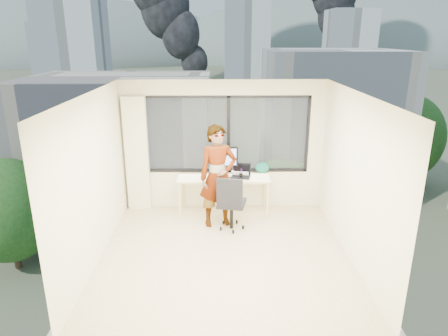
{
  "coord_description": "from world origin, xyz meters",
  "views": [
    {
      "loc": [
        -0.07,
        -5.77,
        3.39
      ],
      "look_at": [
        0.0,
        1.0,
        1.15
      ],
      "focal_mm": 32.16,
      "sensor_mm": 36.0,
      "label": 1
    }
  ],
  "objects_px": {
    "chair": "(232,201)",
    "desk": "(224,194)",
    "game_console": "(241,172)",
    "person": "(218,176)",
    "laptop": "(241,172)",
    "monitor": "(223,161)",
    "handbag": "(262,168)"
  },
  "relations": [
    {
      "from": "person",
      "to": "chair",
      "type": "bearing_deg",
      "value": -50.23
    },
    {
      "from": "chair",
      "to": "desk",
      "type": "bearing_deg",
      "value": 112.09
    },
    {
      "from": "laptop",
      "to": "handbag",
      "type": "bearing_deg",
      "value": 41.82
    },
    {
      "from": "desk",
      "to": "chair",
      "type": "distance_m",
      "value": 0.76
    },
    {
      "from": "laptop",
      "to": "handbag",
      "type": "height_order",
      "value": "laptop"
    },
    {
      "from": "person",
      "to": "laptop",
      "type": "bearing_deg",
      "value": 35.63
    },
    {
      "from": "laptop",
      "to": "game_console",
      "type": "bearing_deg",
      "value": 99.42
    },
    {
      "from": "person",
      "to": "handbag",
      "type": "height_order",
      "value": "person"
    },
    {
      "from": "chair",
      "to": "game_console",
      "type": "height_order",
      "value": "chair"
    },
    {
      "from": "person",
      "to": "monitor",
      "type": "height_order",
      "value": "person"
    },
    {
      "from": "game_console",
      "to": "chair",
      "type": "bearing_deg",
      "value": -94.71
    },
    {
      "from": "game_console",
      "to": "handbag",
      "type": "xyz_separation_m",
      "value": [
        0.44,
        0.05,
        0.07
      ]
    },
    {
      "from": "chair",
      "to": "monitor",
      "type": "distance_m",
      "value": 0.98
    },
    {
      "from": "person",
      "to": "handbag",
      "type": "xyz_separation_m",
      "value": [
        0.89,
        0.79,
        -0.09
      ]
    },
    {
      "from": "desk",
      "to": "chair",
      "type": "xyz_separation_m",
      "value": [
        0.14,
        -0.73,
        0.16
      ]
    },
    {
      "from": "person",
      "to": "laptop",
      "type": "height_order",
      "value": "person"
    },
    {
      "from": "monitor",
      "to": "game_console",
      "type": "relative_size",
      "value": 1.72
    },
    {
      "from": "chair",
      "to": "game_console",
      "type": "relative_size",
      "value": 3.13
    },
    {
      "from": "desk",
      "to": "handbag",
      "type": "relative_size",
      "value": 6.27
    },
    {
      "from": "monitor",
      "to": "laptop",
      "type": "relative_size",
      "value": 1.54
    },
    {
      "from": "desk",
      "to": "monitor",
      "type": "distance_m",
      "value": 0.67
    },
    {
      "from": "person",
      "to": "laptop",
      "type": "relative_size",
      "value": 5.02
    },
    {
      "from": "person",
      "to": "game_console",
      "type": "distance_m",
      "value": 0.88
    },
    {
      "from": "desk",
      "to": "laptop",
      "type": "bearing_deg",
      "value": -4.08
    },
    {
      "from": "handbag",
      "to": "desk",
      "type": "bearing_deg",
      "value": -160.7
    },
    {
      "from": "monitor",
      "to": "handbag",
      "type": "relative_size",
      "value": 2.03
    },
    {
      "from": "game_console",
      "to": "laptop",
      "type": "relative_size",
      "value": 0.9
    },
    {
      "from": "laptop",
      "to": "handbag",
      "type": "relative_size",
      "value": 1.32
    },
    {
      "from": "chair",
      "to": "game_console",
      "type": "distance_m",
      "value": 0.97
    },
    {
      "from": "chair",
      "to": "laptop",
      "type": "xyz_separation_m",
      "value": [
        0.2,
        0.7,
        0.33
      ]
    },
    {
      "from": "chair",
      "to": "laptop",
      "type": "bearing_deg",
      "value": 85.63
    },
    {
      "from": "monitor",
      "to": "game_console",
      "type": "xyz_separation_m",
      "value": [
        0.35,
        0.09,
        -0.25
      ]
    }
  ]
}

